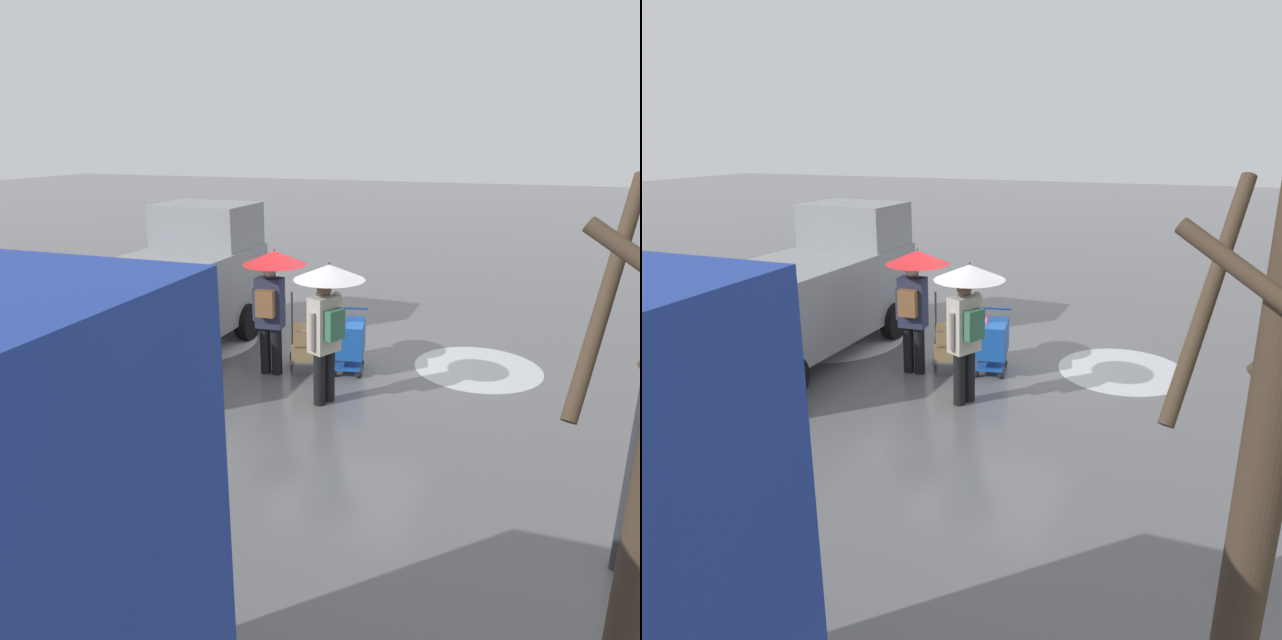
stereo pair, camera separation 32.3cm
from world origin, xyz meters
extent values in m
plane|color=#5B5B5E|center=(0.00, 0.00, 0.00)|extent=(90.00, 90.00, 0.00)
cylinder|color=#ADAFB5|center=(3.44, -0.35, 0.00)|extent=(2.71, 2.71, 0.01)
cylinder|color=silver|center=(-2.09, -0.80, 0.00)|extent=(2.18, 2.18, 0.01)
cube|color=gray|center=(3.38, 0.77, 1.06)|extent=(2.01, 5.22, 1.40)
cube|color=gray|center=(3.36, -1.13, 2.18)|extent=(1.85, 1.42, 0.84)
cube|color=black|center=(3.35, -1.85, 1.38)|extent=(1.66, 0.08, 0.63)
cube|color=#232326|center=(3.35, -1.89, 0.32)|extent=(1.96, 0.18, 0.24)
cylinder|color=black|center=(4.34, -0.85, 0.36)|extent=(0.25, 0.72, 0.72)
cylinder|color=black|center=(2.38, -0.83, 0.36)|extent=(0.25, 0.72, 0.72)
cylinder|color=black|center=(4.38, 2.38, 0.36)|extent=(0.25, 0.72, 0.72)
cylinder|color=black|center=(2.42, 2.39, 0.36)|extent=(0.25, 0.72, 0.72)
cube|color=#1951B2|center=(0.00, 0.09, 0.60)|extent=(0.66, 0.85, 0.56)
cube|color=#1951B2|center=(0.00, 0.09, 0.14)|extent=(0.60, 0.77, 0.04)
cylinder|color=#1951B2|center=(0.09, -0.32, 1.00)|extent=(0.58, 0.15, 0.04)
sphere|color=black|center=(-0.26, 0.34, 0.05)|extent=(0.10, 0.10, 0.10)
sphere|color=black|center=(0.15, 0.43, 0.05)|extent=(0.10, 0.10, 0.10)
sphere|color=black|center=(-0.14, -0.25, 0.05)|extent=(0.10, 0.10, 0.10)
sphere|color=black|center=(0.27, -0.17, 0.05)|extent=(0.10, 0.10, 0.10)
cylinder|color=#E0668E|center=(0.06, 0.20, 0.70)|extent=(0.13, 0.29, 0.69)
cube|color=#515156|center=(0.72, 0.30, 0.22)|extent=(0.66, 0.73, 0.03)
cylinder|color=#515156|center=(0.62, -0.05, 0.77)|extent=(0.04, 0.04, 1.10)
cylinder|color=#515156|center=(1.03, 0.10, 0.77)|extent=(0.04, 0.04, 1.10)
cylinder|color=black|center=(0.60, -0.06, 0.10)|extent=(0.12, 0.20, 0.20)
cylinder|color=black|center=(1.05, 0.10, 0.10)|extent=(0.12, 0.20, 0.20)
cube|color=#A37F51|center=(0.72, 0.30, 0.37)|extent=(0.59, 0.60, 0.28)
cube|color=#A37F51|center=(0.72, 0.30, 0.65)|extent=(0.56, 0.61, 0.27)
cylinder|color=black|center=(0.00, 1.50, 0.41)|extent=(0.18, 0.18, 0.82)
cylinder|color=black|center=(-0.08, 1.32, 0.41)|extent=(0.18, 0.18, 0.82)
cube|color=#B2A899|center=(-0.04, 1.41, 1.24)|extent=(0.44, 0.52, 0.84)
sphere|color=brown|center=(-0.04, 1.41, 1.78)|extent=(0.22, 0.22, 0.22)
cylinder|color=#B2A899|center=(0.07, 1.65, 1.19)|extent=(0.10, 0.10, 0.55)
cylinder|color=#B2A899|center=(-0.10, 1.24, 1.46)|extent=(0.32, 0.22, 0.50)
cylinder|color=#333338|center=(-0.08, 1.32, 1.62)|extent=(0.02, 0.02, 0.86)
cone|color=white|center=(-0.08, 1.32, 2.00)|extent=(1.04, 1.04, 0.22)
sphere|color=#333338|center=(-0.08, 1.32, 2.13)|extent=(0.04, 0.04, 0.04)
cube|color=#33664C|center=(-0.22, 1.50, 1.28)|extent=(0.27, 0.34, 0.44)
cylinder|color=black|center=(1.29, 0.64, 0.41)|extent=(0.18, 0.18, 0.82)
cylinder|color=black|center=(1.09, 0.63, 0.41)|extent=(0.18, 0.18, 0.82)
cube|color=#282D47|center=(1.19, 0.63, 1.24)|extent=(0.46, 0.31, 0.84)
sphere|color=beige|center=(1.19, 0.63, 1.78)|extent=(0.22, 0.22, 0.22)
cylinder|color=#282D47|center=(1.45, 0.65, 1.19)|extent=(0.10, 0.10, 0.55)
cylinder|color=#282D47|center=(1.02, 0.60, 1.46)|extent=(0.12, 0.31, 0.50)
cylinder|color=#333338|center=(1.09, 0.63, 1.62)|extent=(0.02, 0.02, 0.86)
cone|color=red|center=(1.09, 0.63, 2.00)|extent=(1.04, 1.04, 0.22)
sphere|color=#333338|center=(1.09, 0.63, 2.13)|extent=(0.04, 0.04, 0.04)
cube|color=brown|center=(1.18, 0.83, 1.28)|extent=(0.31, 0.18, 0.44)
cylinder|color=#423323|center=(-3.17, 5.91, 3.09)|extent=(0.35, 0.79, 1.18)
camera|label=1|loc=(-2.81, 9.09, 3.84)|focal=33.06mm
camera|label=2|loc=(-3.11, 8.98, 3.84)|focal=33.06mm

